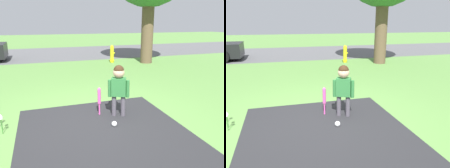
{
  "view_description": "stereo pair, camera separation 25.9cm",
  "coord_description": "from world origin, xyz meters",
  "views": [
    {
      "loc": [
        -0.86,
        -3.62,
        1.81
      ],
      "look_at": [
        0.54,
        0.54,
        0.55
      ],
      "focal_mm": 35.0,
      "sensor_mm": 36.0,
      "label": 1
    },
    {
      "loc": [
        -0.61,
        -3.7,
        1.81
      ],
      "look_at": [
        0.54,
        0.54,
        0.55
      ],
      "focal_mm": 35.0,
      "sensor_mm": 36.0,
      "label": 2
    }
  ],
  "objects": [
    {
      "name": "fire_hydrant",
      "position": [
        2.3,
        5.76,
        0.38
      ],
      "size": [
        0.23,
        0.21,
        0.79
      ],
      "color": "yellow",
      "rests_on": "ground"
    },
    {
      "name": "sports_ball",
      "position": [
        0.31,
        -0.27,
        0.05
      ],
      "size": [
        0.1,
        0.1,
        0.1
      ],
      "color": "white",
      "rests_on": "ground"
    },
    {
      "name": "child",
      "position": [
        0.54,
        0.14,
        0.66
      ],
      "size": [
        0.39,
        0.26,
        1.02
      ],
      "rotation": [
        0.0,
        0.0,
        -0.42
      ],
      "color": "#4C4751",
      "rests_on": "ground"
    },
    {
      "name": "baseball_bat",
      "position": [
        0.2,
        0.3,
        0.37
      ],
      "size": [
        0.07,
        0.07,
        0.57
      ],
      "color": "#E54CA5",
      "rests_on": "ground"
    },
    {
      "name": "ground_plane",
      "position": [
        0.0,
        0.0,
        0.0
      ],
      "size": [
        60.0,
        60.0,
        0.0
      ],
      "primitive_type": "plane",
      "color": "#5B8C42"
    },
    {
      "name": "street_strip",
      "position": [
        0.0,
        9.68,
        0.0
      ],
      "size": [
        40.0,
        6.0,
        0.01
      ],
      "color": "#59595B",
      "rests_on": "ground"
    }
  ]
}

